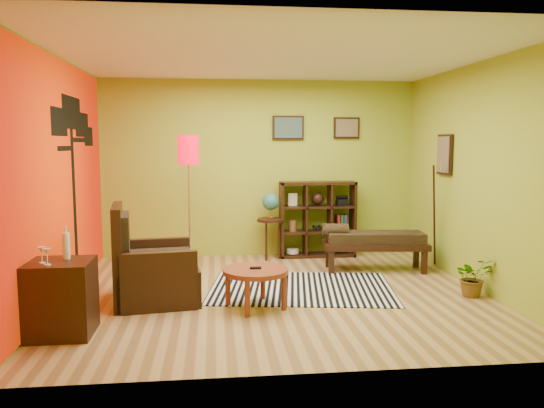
{
  "coord_description": "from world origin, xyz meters",
  "views": [
    {
      "loc": [
        -0.75,
        -6.2,
        1.82
      ],
      "look_at": [
        -0.02,
        0.36,
        1.05
      ],
      "focal_mm": 35.0,
      "sensor_mm": 36.0,
      "label": 1
    }
  ],
  "objects": [
    {
      "name": "floor_lamp",
      "position": [
        -1.07,
        0.99,
        1.55
      ],
      "size": [
        0.29,
        0.29,
        1.91
      ],
      "color": "silver",
      "rests_on": "ground"
    },
    {
      "name": "armchair",
      "position": [
        -1.48,
        -0.15,
        0.34
      ],
      "size": [
        1.04,
        1.05,
        1.12
      ],
      "color": "black",
      "rests_on": "ground"
    },
    {
      "name": "coffee_table",
      "position": [
        -0.3,
        -0.53,
        0.38
      ],
      "size": [
        0.72,
        0.72,
        0.46
      ],
      "color": "maroon",
      "rests_on": "ground"
    },
    {
      "name": "side_cabinet",
      "position": [
        -2.2,
        -1.14,
        0.36
      ],
      "size": [
        0.6,
        0.55,
        1.03
      ],
      "color": "black",
      "rests_on": "ground"
    },
    {
      "name": "ground",
      "position": [
        0.0,
        0.0,
        0.0
      ],
      "size": [
        5.0,
        5.0,
        0.0
      ],
      "primitive_type": "plane",
      "color": "tan",
      "rests_on": "ground"
    },
    {
      "name": "cube_shelf",
      "position": [
        0.91,
        2.03,
        0.6
      ],
      "size": [
        1.2,
        0.35,
        1.2
      ],
      "color": "black",
      "rests_on": "ground"
    },
    {
      "name": "bench",
      "position": [
        1.49,
        1.01,
        0.43
      ],
      "size": [
        1.51,
        0.67,
        0.68
      ],
      "color": "black",
      "rests_on": "ground"
    },
    {
      "name": "potted_plant",
      "position": [
        2.3,
        -0.37,
        0.18
      ],
      "size": [
        0.47,
        0.51,
        0.36
      ],
      "primitive_type": "imported",
      "rotation": [
        0.0,
        0.0,
        0.11
      ],
      "color": "#26661E",
      "rests_on": "ground"
    },
    {
      "name": "globe_table",
      "position": [
        0.14,
        1.91,
        0.79
      ],
      "size": [
        0.43,
        0.43,
        1.04
      ],
      "color": "black",
      "rests_on": "ground"
    },
    {
      "name": "zebra_rug",
      "position": [
        0.33,
        0.19,
        0.01
      ],
      "size": [
        2.47,
        1.88,
        0.01
      ],
      "primitive_type": "cube",
      "rotation": [
        0.0,
        0.0,
        -0.15
      ],
      "color": "silver",
      "rests_on": "ground"
    },
    {
      "name": "room_shell",
      "position": [
        -0.09,
        0.01,
        1.8
      ],
      "size": [
        5.04,
        4.54,
        2.82
      ],
      "color": "#97AD2C",
      "rests_on": "ground"
    }
  ]
}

